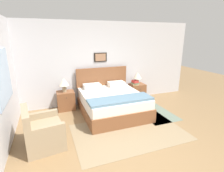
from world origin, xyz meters
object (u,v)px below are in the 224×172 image
Objects in this scene: bed at (112,102)px; table_lamp_by_door at (137,76)px; table_lamp_near_window at (64,82)px; armchair at (42,133)px; nightstand_by_door at (137,92)px; nightstand_near_window at (66,101)px.

bed is 1.49m from table_lamp_by_door.
table_lamp_by_door is (2.42, 0.00, 0.00)m from table_lamp_near_window.
bed is at bearing 110.42° from armchair.
table_lamp_by_door is at bearing 31.08° from bed.
bed is at bearing -148.92° from table_lamp_by_door.
nightstand_by_door is 2.50m from table_lamp_near_window.
armchair is (-1.86, -1.00, -0.03)m from bed.
bed is 1.41m from nightstand_near_window.
table_lamp_near_window is (-0.02, -0.01, 0.57)m from nightstand_near_window.
bed reaches higher than table_lamp_by_door.
table_lamp_near_window reaches higher than armchair.
armchair is 1.84m from nightstand_near_window.
bed is at bearing -31.02° from nightstand_near_window.
table_lamp_near_window is at bearing 152.00° from armchair.
nightstand_by_door is 1.32× the size of table_lamp_near_window.
nightstand_near_window is 0.57m from table_lamp_near_window.
nightstand_by_door is (2.42, 0.00, 0.00)m from nightstand_near_window.
bed is 3.40× the size of nightstand_by_door.
table_lamp_by_door is (1.19, 0.72, 0.52)m from bed.
table_lamp_by_door is (3.05, 1.71, 0.55)m from armchair.
nightstand_by_door is at bearing 0.18° from table_lamp_near_window.
table_lamp_by_door is at bearing 0.00° from table_lamp_near_window.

